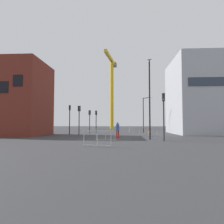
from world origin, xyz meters
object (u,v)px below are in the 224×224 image
at_px(streetlamp_short, 145,111).
at_px(pedestrian_walking, 118,129).
at_px(construction_crane, 112,83).
at_px(traffic_light_median, 70,115).
at_px(traffic_light_near, 79,115).
at_px(traffic_light_corner, 90,118).
at_px(streetlamp_tall, 150,94).
at_px(traffic_light_far, 164,109).
at_px(traffic_light_verge, 96,118).
at_px(traffic_cone_on_verge, 149,132).
at_px(traffic_cone_orange, 118,135).

height_order(streetlamp_short, pedestrian_walking, streetlamp_short).
xyz_separation_m(construction_crane, traffic_light_median, (-4.28, -26.54, -9.72)).
bearing_deg(traffic_light_near, traffic_light_corner, 84.74).
bearing_deg(traffic_light_near, streetlamp_tall, -37.87).
bearing_deg(traffic_light_near, pedestrian_walking, -44.13).
distance_m(streetlamp_short, traffic_light_corner, 9.24).
distance_m(streetlamp_tall, traffic_light_far, 2.45).
height_order(streetlamp_tall, traffic_light_verge, streetlamp_tall).
height_order(streetlamp_short, traffic_light_median, streetlamp_short).
xyz_separation_m(traffic_light_far, traffic_cone_on_verge, (0.17, 12.39, -2.60)).
relative_size(streetlamp_tall, traffic_cone_orange, 15.23).
distance_m(streetlamp_short, traffic_cone_on_verge, 4.83).
bearing_deg(streetlamp_tall, traffic_cone_orange, 130.35).
distance_m(pedestrian_walking, traffic_cone_orange, 2.38).
bearing_deg(streetlamp_short, pedestrian_walking, -107.85).
relative_size(traffic_light_far, traffic_cone_orange, 8.52).
xyz_separation_m(streetlamp_short, traffic_cone_on_verge, (0.23, -3.45, -3.37)).
xyz_separation_m(streetlamp_tall, streetlamp_short, (0.97, 14.26, -0.81)).
bearing_deg(traffic_cone_on_verge, traffic_light_near, -155.50).
relative_size(traffic_light_far, traffic_cone_on_verge, 8.52).
distance_m(streetlamp_tall, pedestrian_walking, 4.88).
distance_m(streetlamp_tall, streetlamp_short, 14.31).
bearing_deg(traffic_light_corner, streetlamp_tall, -56.24).
relative_size(streetlamp_tall, traffic_light_far, 1.79).
relative_size(construction_crane, streetlamp_tall, 2.51).
xyz_separation_m(pedestrian_walking, traffic_cone_orange, (0.00, 2.25, -0.76)).
relative_size(streetlamp_short, traffic_light_corner, 1.63).
relative_size(streetlamp_tall, streetlamp_short, 1.30).
bearing_deg(streetlamp_short, construction_crane, 108.25).
xyz_separation_m(traffic_light_near, traffic_cone_on_verge, (9.52, 4.34, -2.36)).
relative_size(traffic_light_corner, traffic_cone_on_verge, 7.21).
height_order(traffic_light_median, pedestrian_walking, traffic_light_median).
bearing_deg(traffic_light_corner, traffic_light_median, -120.61).
bearing_deg(traffic_light_far, traffic_light_median, 138.89).
bearing_deg(streetlamp_tall, traffic_light_near, 142.13).
relative_size(construction_crane, pedestrian_walking, 11.23).
bearing_deg(traffic_light_verge, construction_crane, 86.24).
relative_size(construction_crane, traffic_light_far, 4.49).
relative_size(traffic_light_corner, pedestrian_walking, 2.12).
relative_size(traffic_light_verge, traffic_cone_on_verge, 7.34).
xyz_separation_m(traffic_light_far, traffic_cone_orange, (-4.18, 5.28, -2.60)).
xyz_separation_m(streetlamp_tall, traffic_light_median, (-10.01, 8.06, -1.69)).
bearing_deg(traffic_light_median, traffic_light_far, -41.11).
bearing_deg(pedestrian_walking, traffic_light_median, 136.09).
distance_m(traffic_light_corner, pedestrian_walking, 11.38).
bearing_deg(pedestrian_walking, streetlamp_tall, -24.80).
xyz_separation_m(streetlamp_tall, traffic_light_near, (-8.33, 6.47, -1.83)).
xyz_separation_m(construction_crane, streetlamp_short, (6.71, -20.34, -8.85)).
relative_size(streetlamp_tall, traffic_cone_on_verge, 15.22).
bearing_deg(streetlamp_tall, traffic_light_far, -56.94).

